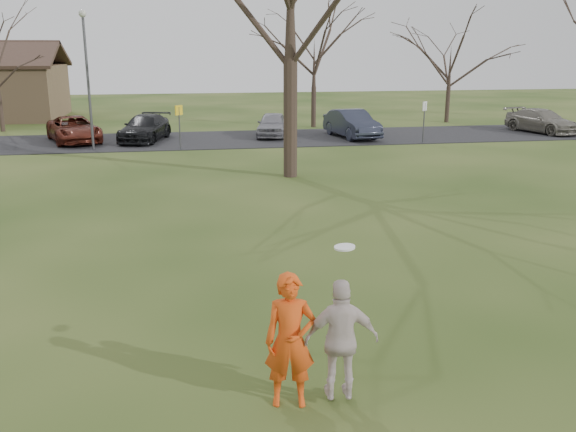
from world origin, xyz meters
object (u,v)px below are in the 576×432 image
(car_3, at_px, (145,128))
(catching_play, at_px, (342,339))
(player_defender, at_px, (290,341))
(car_4, at_px, (272,124))
(lamp_post, at_px, (87,63))
(car_5, at_px, (352,124))
(car_2, at_px, (74,129))
(car_7, at_px, (542,121))

(car_3, bearing_deg, catching_play, -66.66)
(player_defender, distance_m, car_3, 25.32)
(car_4, bearing_deg, lamp_post, -148.14)
(player_defender, xyz_separation_m, car_5, (7.66, 24.50, -0.16))
(player_defender, xyz_separation_m, car_2, (-6.55, 25.24, -0.24))
(player_defender, distance_m, lamp_post, 23.38)
(car_2, xyz_separation_m, catching_play, (7.22, -25.35, 0.25))
(car_2, distance_m, car_4, 10.14)
(car_2, bearing_deg, car_3, -20.21)
(car_4, bearing_deg, car_2, -164.95)
(player_defender, relative_size, car_2, 0.40)
(player_defender, distance_m, catching_play, 0.68)
(player_defender, xyz_separation_m, lamp_post, (-5.32, 22.56, 3.05))
(car_2, height_order, car_5, car_5)
(car_2, relative_size, car_5, 1.05)
(car_3, xyz_separation_m, catching_play, (3.73, -25.24, 0.25))
(car_2, height_order, catching_play, catching_play)
(car_5, bearing_deg, catching_play, -115.37)
(car_3, xyz_separation_m, car_4, (6.64, 0.48, -0.01))
(car_4, bearing_deg, catching_play, -83.50)
(car_5, distance_m, catching_play, 25.58)
(car_7, bearing_deg, car_2, 161.99)
(car_3, relative_size, car_4, 1.19)
(car_2, bearing_deg, catching_play, -92.54)
(player_defender, relative_size, car_5, 0.42)
(car_2, bearing_deg, car_5, -21.44)
(lamp_post, bearing_deg, player_defender, -76.73)
(catching_play, xyz_separation_m, lamp_post, (-5.99, 22.67, 3.03))
(car_2, xyz_separation_m, lamp_post, (1.23, -2.68, 3.28))
(car_3, height_order, car_4, car_3)
(lamp_post, bearing_deg, car_4, 18.91)
(car_7, xyz_separation_m, catching_play, (-18.04, -24.75, 0.25))
(player_defender, relative_size, car_4, 0.49)
(car_3, distance_m, lamp_post, 4.74)
(car_3, bearing_deg, car_5, 11.54)
(car_4, distance_m, car_5, 4.23)
(car_4, bearing_deg, car_7, 9.27)
(car_2, distance_m, catching_play, 26.36)
(car_3, bearing_deg, car_7, 13.62)
(car_3, relative_size, car_7, 1.01)
(player_defender, relative_size, car_7, 0.42)
(catching_play, bearing_deg, lamp_post, 104.80)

